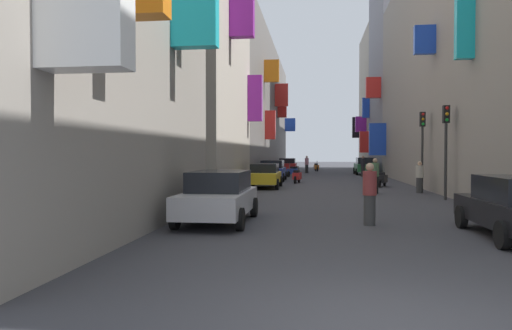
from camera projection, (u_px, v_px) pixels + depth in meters
The scene contains 22 objects.
ground_plane at pixel (327, 180), 34.98m from camera, with size 140.00×140.00×0.00m, color #38383D.
building_left_mid_c at pixel (180, 10), 24.57m from camera, with size 7.15×9.98×19.11m.
building_left_far at pixel (245, 110), 47.59m from camera, with size 7.40×36.27×12.73m.
building_right_near at pixel (502, 47), 22.52m from camera, with size 7.39×37.27×14.18m.
building_right_mid_a at pixel (406, 65), 46.47m from camera, with size 7.33×11.23×21.55m.
building_right_mid_b at pixel (388, 101), 57.80m from camera, with size 7.40×11.50×16.80m.
parked_car_green at pixel (365, 166), 43.13m from camera, with size 1.97×4.07×1.57m.
parked_car_yellow at pixel (265, 175), 26.74m from camera, with size 1.83×3.99×1.38m.
parked_car_red at pixel (287, 165), 49.22m from camera, with size 2.01×4.04×1.43m.
parked_car_blue at pixel (272, 170), 33.72m from camera, with size 1.91×4.22×1.46m.
parked_car_silver at pixel (219, 196), 13.43m from camera, with size 1.90×4.12×1.47m.
scooter_black at pixel (382, 179), 27.67m from camera, with size 0.81×1.88×1.13m.
scooter_red at pixel (297, 176), 31.02m from camera, with size 0.59×1.79×1.13m.
scooter_blue at pixel (292, 171), 39.05m from camera, with size 0.85×1.85×1.13m.
scooter_orange at pixel (316, 167), 50.92m from camera, with size 0.59×1.77×1.13m.
pedestrian_crossing at pixel (307, 164), 46.34m from camera, with size 0.44×0.44×1.71m.
pedestrian_near_left at pixel (363, 166), 39.36m from camera, with size 0.44×0.44×1.78m.
pedestrian_near_right at pixel (370, 194), 12.87m from camera, with size 0.41×0.41×1.72m.
pedestrian_mid_street at pixel (420, 177), 23.24m from camera, with size 0.40×0.40×1.58m.
pedestrian_far_away at pixel (375, 176), 22.94m from camera, with size 0.47×0.47×1.74m.
traffic_light_near_corner at pixel (422, 137), 24.03m from camera, with size 0.26×0.34×4.10m.
traffic_light_far_corner at pixel (446, 135), 19.79m from camera, with size 0.26×0.34×4.01m.
Camera 1 is at (-0.91, -5.34, 2.00)m, focal length 32.80 mm.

